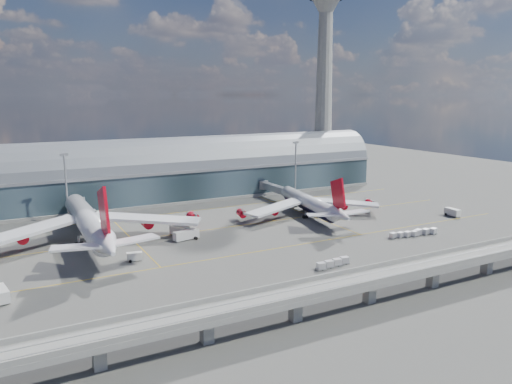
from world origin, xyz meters
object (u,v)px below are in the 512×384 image
service_truck_2 (186,235)px  service_truck_3 (452,212)px  floodlight_mast_left (66,186)px  airliner_left (89,223)px  airliner_right (310,204)px  control_tower (324,85)px  service_truck_0 (1,294)px  service_truck_5 (180,230)px  floodlight_mast_right (296,168)px  cargo_train_0 (333,263)px  cargo_train_2 (426,232)px  cargo_train_1 (404,235)px  service_truck_1 (135,257)px  service_truck_4 (309,207)px

service_truck_2 → service_truck_3: (103.12, -18.16, -0.10)m
floodlight_mast_left → airliner_left: (1.93, -32.44, -6.78)m
floodlight_mast_left → airliner_right: 91.85m
control_tower → service_truck_3: bearing=-90.9°
service_truck_0 → service_truck_5: bearing=21.6°
floodlight_mast_right → cargo_train_0: size_ratio=2.22×
airliner_left → service_truck_2: size_ratio=8.70×
service_truck_3 → cargo_train_2: bearing=-152.3°
control_tower → cargo_train_1: control_tower is taller
cargo_train_0 → service_truck_3: bearing=-65.3°
airliner_right → service_truck_3: (49.28, -25.84, -3.45)m
service_truck_2 → service_truck_0: bearing=104.5°
airliner_right → service_truck_3: bearing=-18.3°
control_tower → floodlight_mast_right: size_ratio=4.01×
service_truck_2 → service_truck_5: bearing=-11.8°
service_truck_0 → cargo_train_0: size_ratio=0.66×
service_truck_2 → cargo_train_1: (64.93, -31.26, -0.71)m
service_truck_1 → service_truck_3: 123.55m
airliner_left → cargo_train_2: bearing=-21.6°
airliner_right → service_truck_1: 77.06m
floodlight_mast_left → service_truck_1: bearing=-79.8°
service_truck_1 → service_truck_4: bearing=-58.2°
service_truck_5 → floodlight_mast_right: bearing=-14.0°
cargo_train_0 → cargo_train_2: (47.20, 11.32, 0.02)m
airliner_left → floodlight_mast_right: bearing=19.5°
service_truck_4 → cargo_train_0: bearing=-117.1°
airliner_right → service_truck_4: 10.29m
floodlight_mast_left → service_truck_4: bearing=-16.9°
floodlight_mast_right → cargo_train_2: size_ratio=2.89×
control_tower → service_truck_0: (-159.15, -97.48, -50.06)m
floodlight_mast_right → service_truck_5: bearing=-152.2°
control_tower → cargo_train_2: (-30.69, -103.42, -50.62)m
airliner_left → service_truck_5: airliner_left is taller
floodlight_mast_left → service_truck_5: floodlight_mast_left is taller
service_truck_3 → service_truck_4: 55.90m
airliner_right → cargo_train_0: (-27.18, -51.29, -4.00)m
service_truck_4 → cargo_train_1: size_ratio=0.52×
service_truck_4 → service_truck_5: service_truck_4 is taller
floodlight_mast_right → service_truck_4: bearing=-111.5°
airliner_left → cargo_train_0: 77.64m
service_truck_3 → cargo_train_2: (-29.26, -14.14, -0.53)m
service_truck_0 → service_truck_2: 60.62m
service_truck_5 → cargo_train_2: 83.37m
service_truck_3 → control_tower: bearing=91.0°
cargo_train_0 → cargo_train_1: (38.27, 12.35, -0.06)m
floodlight_mast_right → service_truck_0: 142.78m
control_tower → service_truck_1: (-124.87, -84.05, -50.38)m
service_truck_2 → cargo_train_0: 51.12m
airliner_left → service_truck_5: bearing=-7.2°
floodlight_mast_left → cargo_train_0: size_ratio=2.22×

